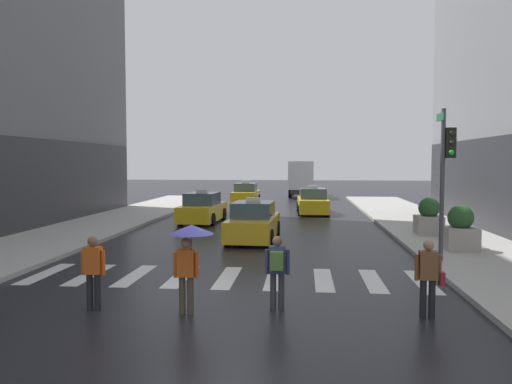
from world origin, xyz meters
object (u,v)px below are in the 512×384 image
traffic_light_pole (446,163)px  pedestrian_plain_coat (93,268)px  pedestrian_with_umbrella (189,244)px  taxi_second (203,209)px  pedestrian_with_handbag (429,274)px  taxi_third (313,202)px  planter_mid_block (429,218)px  pedestrian_with_backpack (277,267)px  planter_near_corner (460,229)px  taxi_lead (254,223)px  taxi_fourth (246,194)px  box_truck (302,177)px

traffic_light_pole → pedestrian_plain_coat: bearing=-147.6°
pedestrian_with_umbrella → taxi_second: bearing=100.5°
taxi_second → pedestrian_with_handbag: 17.98m
taxi_third → pedestrian_plain_coat: (-5.20, -21.38, 0.21)m
pedestrian_plain_coat → planter_mid_block: bearing=49.3°
taxi_second → planter_mid_block: taxi_second is taller
pedestrian_with_backpack → planter_near_corner: planter_near_corner is taller
planter_mid_block → pedestrian_plain_coat: bearing=-130.7°
taxi_lead → pedestrian_plain_coat: size_ratio=2.80×
traffic_light_pole → taxi_fourth: bearing=111.4°
pedestrian_with_backpack → taxi_second: bearing=107.1°
taxi_second → pedestrian_with_umbrella: (3.02, -16.27, 0.79)m
pedestrian_with_backpack → planter_mid_block: 12.72m
taxi_third → pedestrian_with_backpack: 21.01m
taxi_lead → pedestrian_with_backpack: 9.97m
taxi_third → planter_mid_block: 10.88m
pedestrian_with_umbrella → pedestrian_with_backpack: pedestrian_with_umbrella is taller
taxi_lead → pedestrian_with_umbrella: bearing=-92.0°
taxi_third → taxi_fourth: size_ratio=1.01×
taxi_third → planter_near_corner: 14.43m
pedestrian_plain_coat → planter_near_corner: (10.19, 7.84, -0.07)m
taxi_second → taxi_fourth: 12.53m
pedestrian_with_backpack → pedestrian_plain_coat: same height
pedestrian_with_handbag → pedestrian_plain_coat: bearing=-178.9°
box_truck → planter_near_corner: size_ratio=4.74×
pedestrian_with_backpack → planter_mid_block: planter_mid_block is taller
pedestrian_with_umbrella → pedestrian_plain_coat: (-2.17, 0.06, -0.58)m
taxi_lead → taxi_fourth: bearing=97.5°
pedestrian_with_umbrella → planter_near_corner: pedestrian_with_umbrella is taller
taxi_third → box_truck: box_truck is taller
traffic_light_pole → pedestrian_with_umbrella: traffic_light_pole is taller
taxi_lead → box_truck: 26.43m
pedestrian_with_handbag → pedestrian_plain_coat: same height
taxi_lead → pedestrian_with_handbag: (4.69, -10.11, 0.21)m
box_truck → pedestrian_with_umbrella: size_ratio=3.91×
traffic_light_pole → planter_near_corner: size_ratio=3.00×
taxi_third → pedestrian_plain_coat: size_ratio=2.79×
traffic_light_pole → taxi_third: traffic_light_pole is taller
taxi_second → taxi_third: 7.96m
box_truck → taxi_fourth: bearing=-118.9°
taxi_second → box_truck: (5.30, 20.38, 1.13)m
box_truck → planter_near_corner: box_truck is taller
traffic_light_pole → box_truck: 31.21m
traffic_light_pole → pedestrian_with_backpack: size_ratio=2.91×
taxi_second → planter_mid_block: (10.86, -4.58, 0.15)m
traffic_light_pole → taxi_second: bearing=133.5°
pedestrian_with_backpack → pedestrian_with_handbag: same height
taxi_fourth → box_truck: (4.36, 7.89, 1.13)m
taxi_third → pedestrian_with_handbag: bearing=-84.6°
taxi_lead → pedestrian_with_handbag: 11.15m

